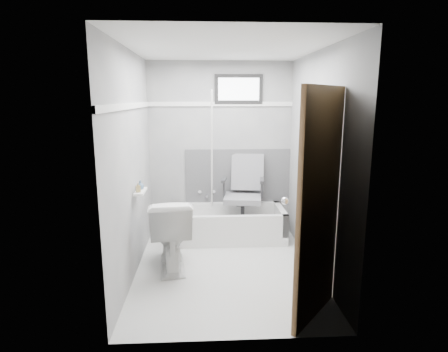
{
  "coord_description": "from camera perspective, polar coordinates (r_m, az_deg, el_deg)",
  "views": [
    {
      "loc": [
        -0.23,
        -3.96,
        1.9
      ],
      "look_at": [
        0.0,
        0.35,
        1.0
      ],
      "focal_mm": 30.0,
      "sensor_mm": 36.0,
      "label": 1
    }
  ],
  "objects": [
    {
      "name": "trim_left",
      "position": [
        4.03,
        -14.12,
        10.31
      ],
      "size": [
        0.02,
        2.6,
        0.06
      ],
      "primitive_type": "cube",
      "color": "white",
      "rests_on": "wall_left"
    },
    {
      "name": "pole",
      "position": [
        5.09,
        -1.86,
        2.16
      ],
      "size": [
        0.02,
        0.44,
        1.91
      ],
      "primitive_type": "cylinder",
      "rotation": [
        0.22,
        0.0,
        0.0
      ],
      "color": "silver",
      "rests_on": "bathtub"
    },
    {
      "name": "wall_right",
      "position": [
        4.2,
        14.02,
        1.85
      ],
      "size": [
        0.02,
        2.6,
        2.4
      ],
      "primitive_type": "cube",
      "color": "slate",
      "rests_on": "floor"
    },
    {
      "name": "wall_left",
      "position": [
        4.09,
        -13.87,
        1.59
      ],
      "size": [
        0.02,
        2.6,
        2.4
      ],
      "primitive_type": "cube",
      "color": "slate",
      "rests_on": "floor"
    },
    {
      "name": "window",
      "position": [
        5.26,
        2.24,
        13.09
      ],
      "size": [
        0.66,
        0.04,
        0.4
      ],
      "primitive_type": null,
      "color": "black",
      "rests_on": "wall_back"
    },
    {
      "name": "bathtub",
      "position": [
        5.18,
        0.8,
        -7.26
      ],
      "size": [
        1.5,
        0.7,
        0.42
      ],
      "primitive_type": null,
      "color": "white",
      "rests_on": "floor"
    },
    {
      "name": "soap_bottle_a",
      "position": [
        4.1,
        -12.96,
        -1.7
      ],
      "size": [
        0.06,
        0.06,
        0.1
      ],
      "primitive_type": "imported",
      "rotation": [
        0.0,
        0.0,
        0.36
      ],
      "color": "#9A844D",
      "rests_on": "shelf"
    },
    {
      "name": "soap_bottle_b",
      "position": [
        4.23,
        -12.64,
        -1.34
      ],
      "size": [
        0.11,
        0.11,
        0.1
      ],
      "primitive_type": "imported",
      "rotation": [
        0.0,
        0.0,
        0.82
      ],
      "color": "#466181",
      "rests_on": "shelf"
    },
    {
      "name": "shelf",
      "position": [
        4.19,
        -12.6,
        -2.31
      ],
      "size": [
        0.1,
        0.32,
        0.02
      ],
      "primitive_type": "cube",
      "color": "white",
      "rests_on": "wall_left"
    },
    {
      "name": "faucet",
      "position": [
        5.4,
        -2.64,
        -2.71
      ],
      "size": [
        0.26,
        0.1,
        0.16
      ],
      "primitive_type": null,
      "color": "silver",
      "rests_on": "wall_back"
    },
    {
      "name": "floor",
      "position": [
        4.39,
        0.25,
        -13.83
      ],
      "size": [
        2.6,
        2.6,
        0.0
      ],
      "primitive_type": "plane",
      "color": "silver",
      "rests_on": "ground"
    },
    {
      "name": "door",
      "position": [
        3.07,
        20.41,
        -6.01
      ],
      "size": [
        0.78,
        0.78,
        2.0
      ],
      "primitive_type": null,
      "color": "brown",
      "rests_on": "floor"
    },
    {
      "name": "trim_back",
      "position": [
        5.25,
        -0.55,
        10.91
      ],
      "size": [
        2.0,
        0.02,
        0.06
      ],
      "primitive_type": "cube",
      "color": "white",
      "rests_on": "wall_back"
    },
    {
      "name": "backerboard",
      "position": [
        5.38,
        2.13,
        -0.02
      ],
      "size": [
        1.5,
        0.02,
        0.78
      ],
      "primitive_type": "cube",
      "color": "#4C4C4F",
      "rests_on": "wall_back"
    },
    {
      "name": "office_chair",
      "position": [
        5.12,
        2.88,
        -2.6
      ],
      "size": [
        0.67,
        0.67,
        1.02
      ],
      "primitive_type": null,
      "rotation": [
        0.0,
        0.0,
        -0.15
      ],
      "color": "slate",
      "rests_on": "bathtub"
    },
    {
      "name": "wall_front",
      "position": [
        2.76,
        1.81,
        -2.92
      ],
      "size": [
        2.0,
        0.02,
        2.4
      ],
      "primitive_type": "cube",
      "color": "slate",
      "rests_on": "floor"
    },
    {
      "name": "toilet",
      "position": [
        4.31,
        -8.15,
        -8.57
      ],
      "size": [
        0.56,
        0.88,
        0.81
      ],
      "primitive_type": "imported",
      "rotation": [
        0.0,
        0.0,
        3.26
      ],
      "color": "white",
      "rests_on": "floor"
    },
    {
      "name": "wall_back",
      "position": [
        5.31,
        -0.54,
        4.21
      ],
      "size": [
        2.0,
        0.02,
        2.4
      ],
      "primitive_type": "cube",
      "color": "slate",
      "rests_on": "floor"
    },
    {
      "name": "ceiling",
      "position": [
        3.99,
        0.28,
        18.99
      ],
      "size": [
        2.6,
        2.6,
        0.0
      ],
      "primitive_type": "plane",
      "rotation": [
        3.14,
        0.0,
        0.0
      ],
      "color": "silver",
      "rests_on": "floor"
    }
  ]
}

